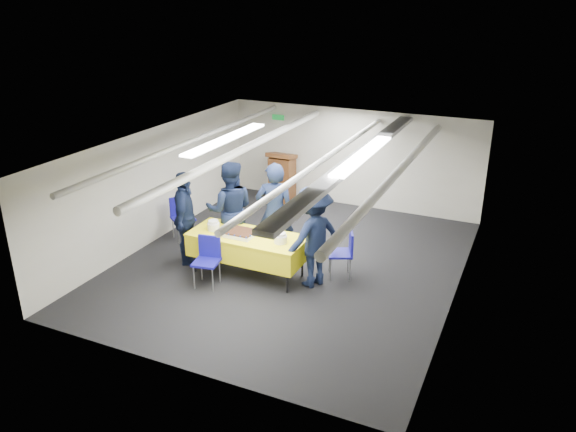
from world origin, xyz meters
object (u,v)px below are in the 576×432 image
Objects in this scene: podium at (282,177)px; sailor_c at (185,219)px; chair_left at (181,214)px; sailor_d at (313,237)px; chair_near at (208,256)px; serving_table at (248,246)px; sailor_b at (230,210)px; sailor_a at (275,213)px; sheet_cake at (240,233)px; chair_right at (345,249)px.

podium is 0.70× the size of sailor_c.
podium is at bearing 71.53° from chair_left.
sailor_d reaches higher than sailor_c.
podium is 1.44× the size of chair_near.
chair_left is (-1.56, 1.47, 0.00)m from chair_near.
chair_near is (-0.46, -0.59, -0.03)m from serving_table.
sailor_a is at bearing 163.26° from sailor_b.
sailor_c reaches higher than chair_left.
chair_near is 1.22m from sailor_b.
serving_table is 0.93m from sailor_b.
podium is at bearing -88.86° from sailor_a.
sailor_b is (-0.85, -0.16, -0.02)m from sailor_a.
podium is (-0.96, 3.80, -0.20)m from sheet_cake.
podium is 0.65× the size of sailor_a.
sailor_a reaches higher than chair_right.
sailor_b is at bearing 99.61° from chair_near.
sailor_b is at bearing -74.26° from sailor_d.
podium is at bearing 97.99° from chair_near.
sailor_d is at bearing 9.03° from sheet_cake.
podium is at bearing 104.13° from sheet_cake.
chair_near is 2.14m from chair_left.
chair_left is at bearing -74.96° from sailor_d.
sailor_a is at bearing -88.73° from sailor_c.
sailor_c is at bearing -177.78° from serving_table.
sailor_d is at bearing 140.69° from sailor_b.
chair_left is 0.45× the size of sailor_a.
sailor_a is (0.31, 0.76, 0.15)m from sheet_cake.
podium is 3.24m from sailor_b.
sailor_d is (1.19, 0.14, 0.34)m from serving_table.
chair_right is at bearing 155.53° from sailor_b.
chair_near is (-0.35, -0.53, -0.28)m from sheet_cake.
podium is at bearing -119.87° from sailor_d.
sailor_d reaches higher than chair_right.
chair_left is (-0.95, -2.85, -0.08)m from podium.
chair_right is 0.75m from sailor_d.
sheet_cake is 0.62× the size of chair_near.
chair_left is (-2.02, 0.88, -0.03)m from serving_table.
chair_right is (1.61, 0.64, -0.03)m from serving_table.
sailor_c is at bearing -93.06° from podium.
sailor_c is (0.75, -0.93, 0.36)m from chair_left.
sailor_d reaches higher than chair_left.
serving_table is 1.73m from chair_right.
sailor_c reaches higher than chair_right.
sailor_c is (-2.87, -0.69, 0.36)m from chair_right.
chair_left is 0.46× the size of sailor_b.
serving_table is at bearing -158.30° from chair_right.
chair_right is (1.71, 0.71, -0.28)m from sheet_cake.
sailor_a is (1.27, -3.04, 0.35)m from podium.
chair_right is 0.48× the size of sailor_d.
chair_left is (-1.91, 0.94, -0.28)m from sheet_cake.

